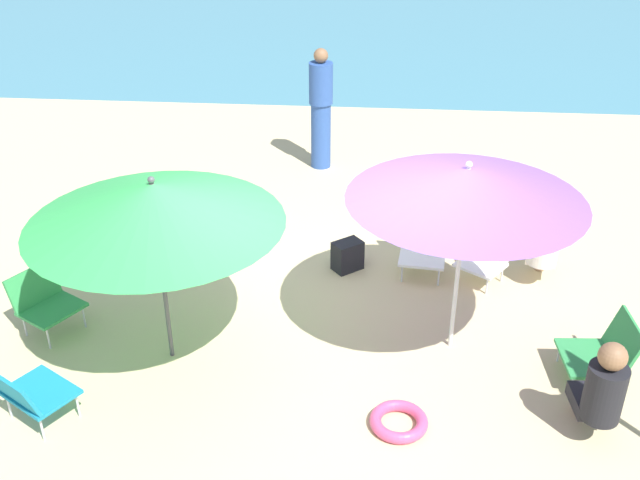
{
  "coord_description": "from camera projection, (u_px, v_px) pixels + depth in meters",
  "views": [
    {
      "loc": [
        0.38,
        -5.91,
        4.29
      ],
      "look_at": [
        -0.15,
        0.51,
        0.7
      ],
      "focal_mm": 41.68,
      "sensor_mm": 36.0,
      "label": 1
    }
  ],
  "objects": [
    {
      "name": "person_c",
      "position": [
        321.0,
        109.0,
        10.32
      ],
      "size": [
        0.33,
        0.33,
        1.71
      ],
      "rotation": [
        0.0,
        0.0,
        2.27
      ],
      "color": "#2D519E",
      "rests_on": "ground_plane"
    },
    {
      "name": "person_a",
      "position": [
        544.0,
        240.0,
        7.75
      ],
      "size": [
        0.4,
        0.55,
        1.01
      ],
      "rotation": [
        0.0,
        0.0,
        1.33
      ],
      "color": "silver",
      "rests_on": "ground_plane"
    },
    {
      "name": "ground_plane",
      "position": [
        331.0,
        328.0,
        7.26
      ],
      "size": [
        40.0,
        40.0,
        0.0
      ],
      "primitive_type": "plane",
      "color": "#D3BC8C"
    },
    {
      "name": "beach_chair_e",
      "position": [
        28.0,
        392.0,
        5.93
      ],
      "size": [
        0.74,
        0.73,
        0.62
      ],
      "rotation": [
        0.0,
        0.0,
        1.02
      ],
      "color": "teal",
      "rests_on": "ground_plane"
    },
    {
      "name": "person_b",
      "position": [
        602.0,
        390.0,
        5.74
      ],
      "size": [
        0.33,
        0.55,
        0.95
      ],
      "rotation": [
        0.0,
        0.0,
        1.65
      ],
      "color": "black",
      "rests_on": "ground_plane"
    },
    {
      "name": "sea_water",
      "position": [
        369.0,
        9.0,
        19.94
      ],
      "size": [
        40.0,
        16.0,
        0.01
      ],
      "primitive_type": "cube",
      "color": "teal",
      "rests_on": "ground_plane"
    },
    {
      "name": "umbrella_purple",
      "position": [
        467.0,
        184.0,
        6.21
      ],
      "size": [
        2.06,
        2.06,
        1.88
      ],
      "color": "silver",
      "rests_on": "ground_plane"
    },
    {
      "name": "beach_chair_b",
      "position": [
        44.0,
        300.0,
        7.11
      ],
      "size": [
        0.72,
        0.72,
        0.6
      ],
      "rotation": [
        0.0,
        0.0,
        -0.53
      ],
      "color": "#33934C",
      "rests_on": "ground_plane"
    },
    {
      "name": "swim_ring",
      "position": [
        399.0,
        421.0,
        6.05
      ],
      "size": [
        0.48,
        0.48,
        0.1
      ],
      "primitive_type": "torus",
      "color": "#E54C7F",
      "rests_on": "ground_plane"
    },
    {
      "name": "beach_chair_a",
      "position": [
        424.0,
        244.0,
        8.09
      ],
      "size": [
        0.55,
        0.64,
        0.64
      ],
      "rotation": [
        0.0,
        0.0,
        -1.68
      ],
      "color": "white",
      "rests_on": "ground_plane"
    },
    {
      "name": "beach_chair_d",
      "position": [
        486.0,
        253.0,
        7.93
      ],
      "size": [
        0.66,
        0.67,
        0.62
      ],
      "rotation": [
        0.0,
        0.0,
        -2.2
      ],
      "color": "white",
      "rests_on": "ground_plane"
    },
    {
      "name": "beach_bag",
      "position": [
        347.0,
        256.0,
        8.16
      ],
      "size": [
        0.38,
        0.36,
        0.34
      ],
      "primitive_type": "cube",
      "rotation": [
        0.0,
        0.0,
        0.67
      ],
      "color": "black",
      "rests_on": "ground_plane"
    },
    {
      "name": "umbrella_green",
      "position": [
        154.0,
        204.0,
        6.13
      ],
      "size": [
        2.19,
        2.19,
        1.81
      ],
      "color": "#4C4C51",
      "rests_on": "ground_plane"
    },
    {
      "name": "beach_chair_c",
      "position": [
        604.0,
        351.0,
        6.47
      ],
      "size": [
        0.61,
        0.58,
        0.6
      ],
      "rotation": [
        0.0,
        0.0,
        3.21
      ],
      "color": "#33934C",
      "rests_on": "ground_plane"
    }
  ]
}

